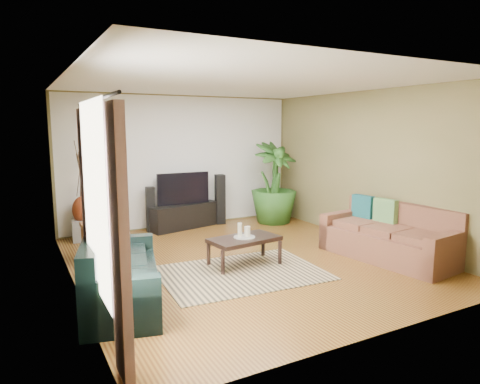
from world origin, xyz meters
TOP-DOWN VIEW (x-y plane):
  - floor at (0.00, 0.00)m, footprint 5.50×5.50m
  - ceiling at (0.00, 0.00)m, footprint 5.50×5.50m
  - wall_back at (0.00, 2.75)m, footprint 5.00×0.00m
  - wall_front at (0.00, -2.75)m, footprint 5.00×0.00m
  - wall_left at (-2.50, 0.00)m, footprint 0.00×5.50m
  - wall_right at (2.50, 0.00)m, footprint 0.00×5.50m
  - backwall_panel at (0.00, 2.74)m, footprint 4.90×0.00m
  - window_pane at (-2.48, -1.60)m, footprint 0.00×1.80m
  - curtain_near at (-2.43, -2.35)m, footprint 0.08×0.35m
  - curtain_far at (-2.43, -0.85)m, footprint 0.08×0.35m
  - curtain_rod at (-2.43, -1.60)m, footprint 0.03×1.90m
  - sofa_left at (-2.07, -0.74)m, footprint 1.21×1.98m
  - sofa_right at (2.01, -0.98)m, footprint 1.18×2.17m
  - area_rug at (-0.35, -0.50)m, footprint 2.37×1.75m
  - coffee_table at (-0.13, -0.18)m, footprint 1.10×0.70m
  - candle_tray at (-0.13, -0.18)m, footprint 0.32×0.32m
  - candle_tall at (-0.19, -0.15)m, footprint 0.07×0.07m
  - candle_mid at (-0.09, -0.22)m, footprint 0.07×0.07m
  - candle_short at (-0.06, -0.12)m, footprint 0.07×0.07m
  - tv_stand at (-0.07, 2.50)m, footprint 1.55×0.78m
  - television at (-0.07, 2.50)m, footprint 1.09×0.06m
  - speaker_left at (-0.77, 2.50)m, footprint 0.18×0.20m
  - speaker_right at (0.75, 2.50)m, footprint 0.23×0.24m
  - potted_plant at (1.82, 2.05)m, footprint 1.14×1.14m
  - plant_pot at (1.82, 2.05)m, footprint 0.32×0.32m
  - pedestal at (-2.04, 2.46)m, footprint 0.42×0.42m
  - vase at (-2.04, 2.46)m, footprint 0.35×0.35m
  - side_table at (-1.97, 1.10)m, footprint 0.55×0.55m

SIDE VIEW (x-z plane):
  - floor at x=0.00m, z-range 0.00..0.00m
  - area_rug at x=-0.35m, z-range 0.00..0.01m
  - plant_pot at x=1.82m, z-range 0.00..0.25m
  - pedestal at x=-2.04m, z-range 0.00..0.39m
  - coffee_table at x=-0.13m, z-range 0.00..0.42m
  - tv_stand at x=-0.07m, z-range 0.00..0.50m
  - side_table at x=-1.97m, z-range 0.00..0.58m
  - sofa_left at x=-2.07m, z-range 0.00..0.85m
  - sofa_right at x=2.01m, z-range 0.00..0.85m
  - candle_tray at x=-0.13m, z-range 0.42..0.44m
  - speaker_left at x=-0.77m, z-range 0.00..0.89m
  - candle_short at x=-0.06m, z-range 0.44..0.57m
  - candle_mid at x=-0.09m, z-range 0.44..0.60m
  - speaker_right at x=0.75m, z-range 0.00..1.06m
  - candle_tall at x=-0.19m, z-range 0.44..0.65m
  - vase at x=-2.04m, z-range 0.32..0.81m
  - television at x=-0.07m, z-range 0.50..1.14m
  - potted_plant at x=1.82m, z-range 0.00..1.74m
  - curtain_near at x=-2.43m, z-range 0.05..2.25m
  - curtain_far at x=-2.43m, z-range 0.05..2.25m
  - wall_left at x=-2.50m, z-range -1.40..4.10m
  - wall_right at x=2.50m, z-range -1.40..4.10m
  - wall_back at x=0.00m, z-range -1.15..3.85m
  - wall_front at x=0.00m, z-range -1.15..3.85m
  - backwall_panel at x=0.00m, z-range -1.10..3.80m
  - window_pane at x=-2.48m, z-range 0.50..2.30m
  - curtain_rod at x=-2.43m, z-range 2.28..2.31m
  - ceiling at x=0.00m, z-range 2.70..2.70m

